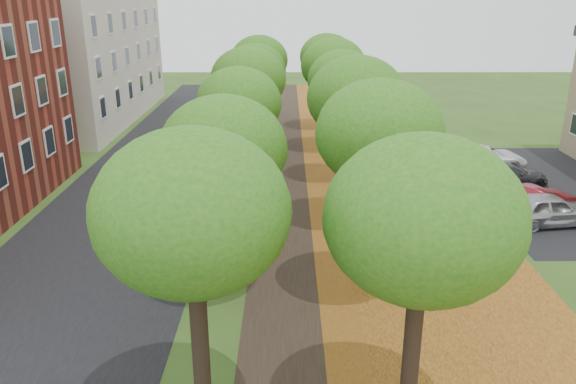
{
  "coord_description": "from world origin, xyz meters",
  "views": [
    {
      "loc": [
        -0.24,
        -10.78,
        9.48
      ],
      "look_at": [
        -0.19,
        8.7,
        2.5
      ],
      "focal_mm": 35.0,
      "sensor_mm": 36.0,
      "label": 1
    }
  ],
  "objects_px": {
    "car_grey": "(506,175)",
    "car_white": "(485,157)",
    "car_red": "(538,201)",
    "car_silver": "(550,209)"
  },
  "relations": [
    {
      "from": "car_grey",
      "to": "car_white",
      "type": "bearing_deg",
      "value": -3.91
    },
    {
      "from": "car_red",
      "to": "car_grey",
      "type": "bearing_deg",
      "value": -22.4
    },
    {
      "from": "car_silver",
      "to": "car_grey",
      "type": "distance_m",
      "value": 5.05
    },
    {
      "from": "car_silver",
      "to": "car_grey",
      "type": "relative_size",
      "value": 0.98
    },
    {
      "from": "car_grey",
      "to": "car_white",
      "type": "distance_m",
      "value": 3.26
    },
    {
      "from": "car_red",
      "to": "car_white",
      "type": "bearing_deg",
      "value": -22.4
    },
    {
      "from": "car_red",
      "to": "car_grey",
      "type": "height_order",
      "value": "car_red"
    },
    {
      "from": "car_red",
      "to": "car_grey",
      "type": "xyz_separation_m",
      "value": [
        0.0,
        3.89,
        -0.03
      ]
    },
    {
      "from": "car_grey",
      "to": "car_silver",
      "type": "bearing_deg",
      "value": 176.09
    },
    {
      "from": "car_silver",
      "to": "car_grey",
      "type": "height_order",
      "value": "car_silver"
    }
  ]
}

